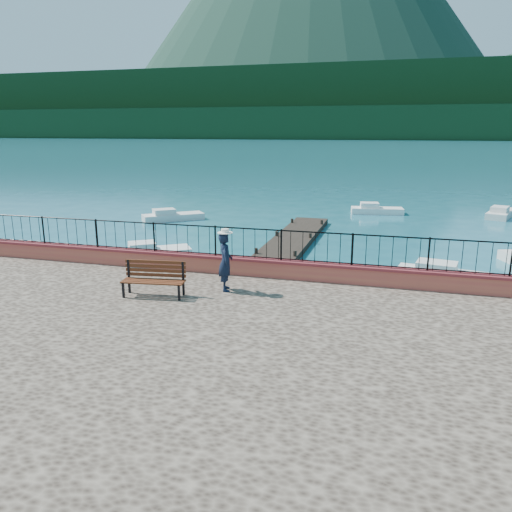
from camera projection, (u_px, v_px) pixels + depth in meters
The scene contains 14 objects.
ground at pixel (259, 364), 12.68m from camera, with size 2000.00×2000.00×0.00m, color #19596B.
parapet at pixel (290, 269), 15.76m from camera, with size 28.00×0.46×0.58m, color #B25D40.
railing at pixel (291, 246), 15.57m from camera, with size 27.00×0.05×0.95m, color black.
dock at pixel (285, 248), 24.36m from camera, with size 2.00×16.00×0.30m, color #2D231C.
far_forest at pixel (396, 123), 290.19m from camera, with size 900.00×60.00×18.00m, color black.
foothills at pixel (398, 105), 342.93m from camera, with size 900.00×120.00×44.00m, color black.
park_bench at pixel (154, 286), 14.08m from camera, with size 1.83×0.81×0.98m.
person at pixel (225, 262), 14.46m from camera, with size 0.62×0.41×1.71m, color black.
hat at pixel (225, 231), 14.23m from camera, with size 0.44×0.44×0.12m, color white.
boat_0 at pixel (153, 249), 23.02m from camera, with size 3.36×1.30×0.80m, color silver.
boat_1 at pixel (453, 273), 19.22m from camera, with size 4.23×1.30×0.80m, color silver.
boat_3 at pixel (173, 214), 32.57m from camera, with size 3.90×1.30×0.80m, color silver.
boat_4 at pixel (377, 208), 35.11m from camera, with size 3.56×1.30×0.80m, color white.
boat_5 at pixel (501, 211), 33.86m from camera, with size 3.91×1.30×0.80m, color silver.
Camera 1 is at (3.09, -11.19, 5.80)m, focal length 35.00 mm.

